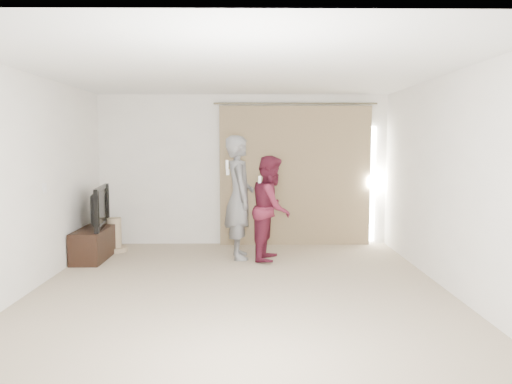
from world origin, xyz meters
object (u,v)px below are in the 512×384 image
tv (94,207)px  person_man (239,197)px  person_woman (271,208)px  tv_console (95,243)px

tv → person_man: bearing=-98.0°
tv → person_woman: person_woman is taller
tv_console → tv: bearing=0.0°
tv_console → tv: tv is taller
tv_console → person_woman: 2.77m
tv → person_man: size_ratio=0.59×
person_man → person_woman: (0.49, -0.11, -0.15)m
tv_console → person_woman: bearing=-2.7°
person_woman → tv_console: bearing=177.3°
person_woman → person_man: bearing=167.1°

